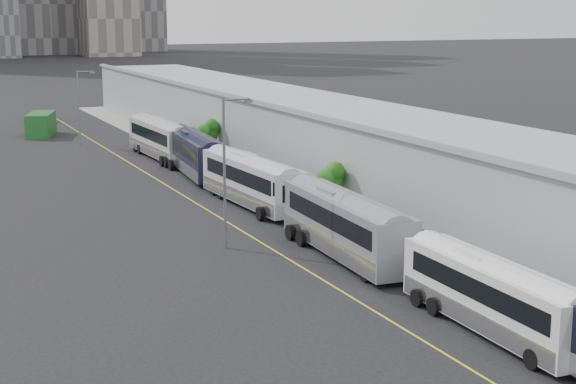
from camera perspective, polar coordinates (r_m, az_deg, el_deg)
sidewalk at (r=65.75m, az=5.68°, el=-1.63°), size 10.00×170.00×0.12m
lane_line at (r=61.29m, az=-2.85°, el=-2.61°), size 0.12×160.00×0.02m
depot at (r=67.12m, az=8.69°, el=1.58°), size 12.45×160.40×7.20m
bus_2 at (r=43.30m, az=13.10°, el=-6.93°), size 2.75×12.30×3.58m
bus_3 at (r=54.83m, az=3.75°, el=-2.50°), size 3.49×13.97×4.05m
bus_4 at (r=69.18m, az=-2.35°, el=0.45°), size 3.41×13.72×3.98m
bus_5 at (r=82.60m, az=-5.98°, el=2.23°), size 4.05×13.88×4.00m
bus_6 at (r=92.88m, az=-8.21°, el=3.22°), size 3.17×13.84×4.03m
tree_2 at (r=64.78m, az=2.70°, el=0.89°), size 1.98×1.98×4.03m
tree_3 at (r=89.07m, az=-5.18°, el=3.94°), size 1.98×1.98×4.26m
street_lamp_near at (r=56.25m, az=-3.97°, el=1.86°), size 2.04×0.22×9.70m
street_lamp_far at (r=102.55m, az=-13.29°, el=5.64°), size 2.04×0.22×8.52m
shipping_container at (r=112.84m, az=-15.68°, el=4.23°), size 4.72×7.18×2.81m
suv at (r=125.21m, az=-15.72°, el=4.64°), size 4.17×6.30×1.61m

